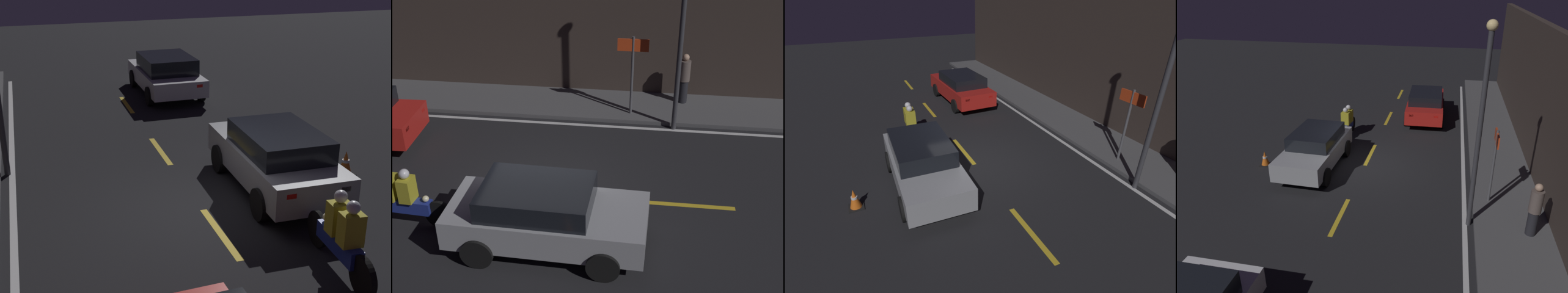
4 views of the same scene
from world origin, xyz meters
The scene contains 11 objects.
ground_plane centered at (0.00, 0.00, 0.00)m, with size 56.00×56.00×0.00m, color black.
raised_curb centered at (0.00, 5.02, 0.06)m, with size 28.00×2.13×0.12m.
building_front centered at (0.00, 6.24, 2.57)m, with size 28.00×0.30×5.14m.
lane_dash_c centered at (-1.00, 0.00, 0.00)m, with size 2.00×0.14×0.01m.
lane_dash_d centered at (3.50, 0.00, 0.00)m, with size 2.00×0.14×0.01m.
lane_solid_kerb centered at (0.00, 3.71, 0.00)m, with size 25.20×0.14×0.01m.
hatchback_silver centered at (0.45, -1.80, 0.78)m, with size 4.06×1.94×1.45m.
motorcycle centered at (-2.77, -1.45, 0.66)m, with size 2.21×0.40×1.41m.
pedestrian centered at (3.40, 5.46, 0.92)m, with size 0.34×0.34×1.59m.
shop_sign centered at (1.82, 4.45, 1.81)m, with size 0.90×0.08×2.40m.
street_lamp centered at (3.12, 3.81, 3.24)m, with size 0.28×0.28×5.76m.
Camera 2 is at (2.44, -10.48, 7.42)m, focal length 50.00 mm.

